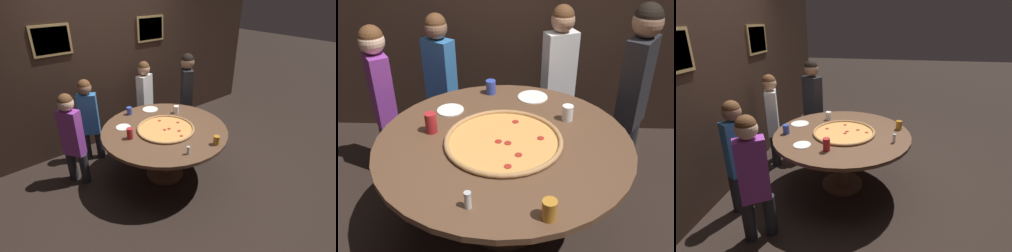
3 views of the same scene
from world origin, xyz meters
TOP-DOWN VIEW (x-y plane):
  - ground_plane at (0.00, 0.00)m, footprint 24.00×24.00m
  - back_wall at (0.00, 1.42)m, footprint 6.40×0.08m
  - dining_table at (0.00, 0.00)m, footprint 1.64×1.64m
  - giant_pizza at (-0.00, -0.02)m, footprint 0.75×0.75m
  - drink_cup_far_left at (-0.48, 0.08)m, footprint 0.08×0.08m
  - drink_cup_by_shaker at (0.43, 0.27)m, footprint 0.08×0.08m
  - drink_cup_centre_back at (-0.13, 0.66)m, footprint 0.08×0.08m
  - drink_cup_near_right at (0.24, -0.67)m, footprint 0.07×0.07m
  - white_plate_left_side at (-0.40, 0.37)m, footprint 0.19×0.19m
  - white_plate_beside_cup at (0.20, 0.60)m, footprint 0.23×0.23m
  - condiment_shaker at (-0.15, -0.61)m, footprint 0.04×0.04m
  - diner_side_right at (0.98, 0.65)m, footprint 0.31×0.37m
  - diner_side_left at (-0.60, 1.02)m, footprint 0.33×0.26m
  - diner_centre_back at (0.44, 1.09)m, footprint 0.35×0.24m
  - diner_far_right at (-0.99, 0.64)m, footprint 0.27×0.33m

SIDE VIEW (x-z plane):
  - ground_plane at x=0.00m, z-range 0.00..0.00m
  - dining_table at x=0.00m, z-range 0.25..0.99m
  - diner_side_left at x=-0.60m, z-range 0.09..1.36m
  - diner_far_right at x=-0.99m, z-range 0.09..1.37m
  - white_plate_left_side at x=-0.40m, z-range 0.74..0.75m
  - white_plate_beside_cup at x=0.20m, z-range 0.74..0.75m
  - giant_pizza at x=0.00m, z-range 0.74..0.77m
  - diner_centre_back at x=0.44m, z-range 0.09..1.42m
  - condiment_shaker at x=-0.15m, z-range 0.74..0.84m
  - drink_cup_by_shaker at x=0.43m, z-range 0.74..0.85m
  - drink_cup_near_right at x=0.24m, z-range 0.74..0.85m
  - drink_cup_centre_back at x=-0.13m, z-range 0.74..0.85m
  - drink_cup_far_left at x=-0.48m, z-range 0.74..0.88m
  - diner_side_right at x=0.98m, z-range 0.10..1.55m
  - back_wall at x=0.00m, z-range 0.00..2.60m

